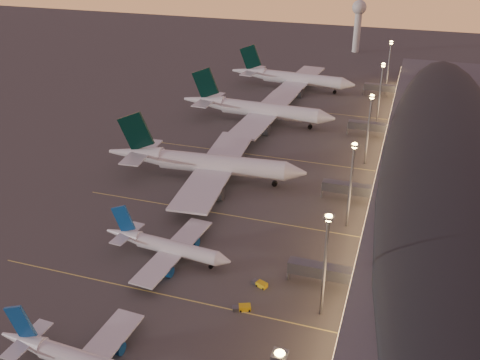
{
  "coord_description": "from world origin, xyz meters",
  "views": [
    {
      "loc": [
        48.33,
        -94.96,
        80.53
      ],
      "look_at": [
        2.0,
        45.0,
        7.0
      ],
      "focal_mm": 40.0,
      "sensor_mm": 36.0,
      "label": 1
    }
  ],
  "objects_px": {
    "airliner_wide_mid": "(257,109)",
    "baggage_tug_c": "(260,284)",
    "radar_tower": "(358,17)",
    "airliner_narrow_south": "(78,360)",
    "airliner_wide_near": "(205,163)",
    "airliner_wide_far": "(292,78)",
    "airliner_narrow_north": "(167,247)",
    "baggage_tug_d": "(242,308)"
  },
  "relations": [
    {
      "from": "airliner_narrow_south",
      "to": "airliner_wide_near",
      "type": "distance_m",
      "value": 88.01
    },
    {
      "from": "airliner_narrow_north",
      "to": "airliner_wide_mid",
      "type": "height_order",
      "value": "airliner_wide_mid"
    },
    {
      "from": "radar_tower",
      "to": "baggage_tug_d",
      "type": "relative_size",
      "value": 7.4
    },
    {
      "from": "airliner_wide_mid",
      "to": "baggage_tug_c",
      "type": "xyz_separation_m",
      "value": [
        33.54,
        -108.71,
        -5.09
      ]
    },
    {
      "from": "airliner_wide_near",
      "to": "airliner_wide_far",
      "type": "relative_size",
      "value": 1.06
    },
    {
      "from": "airliner_wide_mid",
      "to": "baggage_tug_d",
      "type": "relative_size",
      "value": 15.54
    },
    {
      "from": "airliner_narrow_north",
      "to": "baggage_tug_c",
      "type": "bearing_deg",
      "value": -3.83
    },
    {
      "from": "airliner_wide_far",
      "to": "radar_tower",
      "type": "height_order",
      "value": "radar_tower"
    },
    {
      "from": "airliner_wide_far",
      "to": "airliner_wide_near",
      "type": "bearing_deg",
      "value": -87.45
    },
    {
      "from": "airliner_narrow_north",
      "to": "airliner_wide_far",
      "type": "distance_m",
      "value": 157.66
    },
    {
      "from": "airliner_wide_near",
      "to": "airliner_narrow_north",
      "type": "bearing_deg",
      "value": -85.26
    },
    {
      "from": "baggage_tug_c",
      "to": "baggage_tug_d",
      "type": "distance_m",
      "value": 9.71
    },
    {
      "from": "airliner_narrow_north",
      "to": "airliner_wide_far",
      "type": "height_order",
      "value": "airliner_wide_far"
    },
    {
      "from": "airliner_narrow_south",
      "to": "baggage_tug_c",
      "type": "xyz_separation_m",
      "value": [
        25.8,
        37.28,
        -2.82
      ]
    },
    {
      "from": "baggage_tug_c",
      "to": "baggage_tug_d",
      "type": "bearing_deg",
      "value": -76.16
    },
    {
      "from": "airliner_narrow_south",
      "to": "airliner_narrow_north",
      "type": "height_order",
      "value": "airliner_narrow_north"
    },
    {
      "from": "airliner_wide_far",
      "to": "baggage_tug_d",
      "type": "height_order",
      "value": "airliner_wide_far"
    },
    {
      "from": "airliner_wide_mid",
      "to": "radar_tower",
      "type": "bearing_deg",
      "value": 83.38
    },
    {
      "from": "airliner_narrow_south",
      "to": "airliner_wide_far",
      "type": "xyz_separation_m",
      "value": [
        -4.88,
        198.72,
        2.03
      ]
    },
    {
      "from": "airliner_narrow_south",
      "to": "airliner_narrow_north",
      "type": "distance_m",
      "value": 41.13
    },
    {
      "from": "airliner_narrow_north",
      "to": "airliner_wide_near",
      "type": "relative_size",
      "value": 0.53
    },
    {
      "from": "baggage_tug_d",
      "to": "radar_tower",
      "type": "bearing_deg",
      "value": 69.84
    },
    {
      "from": "airliner_narrow_north",
      "to": "radar_tower",
      "type": "height_order",
      "value": "radar_tower"
    },
    {
      "from": "airliner_narrow_south",
      "to": "airliner_wide_mid",
      "type": "relative_size",
      "value": 0.53
    },
    {
      "from": "airliner_wide_near",
      "to": "airliner_wide_mid",
      "type": "xyz_separation_m",
      "value": [
        0.64,
        58.41,
        -0.05
      ]
    },
    {
      "from": "airliner_narrow_south",
      "to": "baggage_tug_d",
      "type": "relative_size",
      "value": 8.28
    },
    {
      "from": "airliner_wide_mid",
      "to": "baggage_tug_d",
      "type": "xyz_separation_m",
      "value": [
        32.18,
        -118.33,
        -5.07
      ]
    },
    {
      "from": "airliner_wide_near",
      "to": "radar_tower",
      "type": "bearing_deg",
      "value": 78.58
    },
    {
      "from": "airliner_wide_far",
      "to": "radar_tower",
      "type": "relative_size",
      "value": 2.01
    },
    {
      "from": "baggage_tug_c",
      "to": "airliner_wide_near",
      "type": "bearing_deg",
      "value": 146.06
    },
    {
      "from": "airliner_wide_far",
      "to": "baggage_tug_c",
      "type": "bearing_deg",
      "value": -74.89
    },
    {
      "from": "airliner_wide_near",
      "to": "baggage_tug_c",
      "type": "xyz_separation_m",
      "value": [
        34.18,
        -50.3,
        -5.15
      ]
    },
    {
      "from": "baggage_tug_c",
      "to": "airliner_narrow_south",
      "type": "bearing_deg",
      "value": -102.82
    },
    {
      "from": "airliner_narrow_south",
      "to": "airliner_wide_near",
      "type": "xyz_separation_m",
      "value": [
        -8.38,
        87.58,
        2.32
      ]
    },
    {
      "from": "airliner_narrow_south",
      "to": "radar_tower",
      "type": "relative_size",
      "value": 1.12
    },
    {
      "from": "airliner_wide_mid",
      "to": "baggage_tug_d",
      "type": "bearing_deg",
      "value": -72.33
    },
    {
      "from": "radar_tower",
      "to": "baggage_tug_d",
      "type": "height_order",
      "value": "radar_tower"
    },
    {
      "from": "airliner_wide_near",
      "to": "baggage_tug_d",
      "type": "distance_m",
      "value": 68.51
    },
    {
      "from": "airliner_narrow_south",
      "to": "airliner_narrow_north",
      "type": "xyz_separation_m",
      "value": [
        -0.62,
        41.13,
        0.01
      ]
    },
    {
      "from": "airliner_wide_near",
      "to": "baggage_tug_d",
      "type": "xyz_separation_m",
      "value": [
        32.82,
        -59.92,
        -5.13
      ]
    },
    {
      "from": "airliner_narrow_south",
      "to": "airliner_wide_far",
      "type": "distance_m",
      "value": 198.79
    },
    {
      "from": "airliner_wide_mid",
      "to": "radar_tower",
      "type": "xyz_separation_m",
      "value": [
        23.31,
        145.88,
        16.24
      ]
    }
  ]
}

